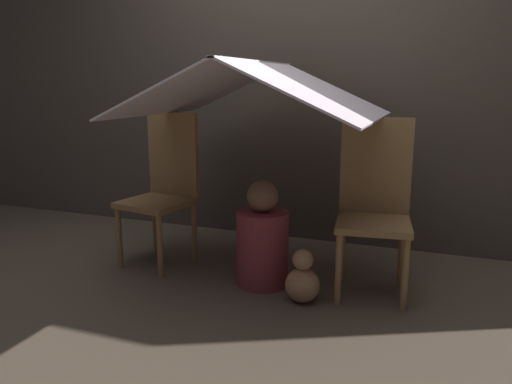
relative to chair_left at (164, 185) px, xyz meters
name	(u,v)px	position (x,y,z in m)	size (l,w,h in m)	color
ground_plane	(241,293)	(0.67, -0.33, -0.52)	(8.80, 8.80, 0.00)	brown
wall_back	(299,71)	(0.67, 0.81, 0.73)	(7.00, 0.05, 2.50)	#4C4238
chair_left	(164,185)	(0.00, 0.00, 0.00)	(0.46, 0.46, 0.98)	olive
chair_right	(374,202)	(1.35, 0.00, 0.00)	(0.45, 0.45, 0.98)	olive
sheet_canopy	(256,89)	(0.67, -0.08, 0.62)	(1.38, 1.18, 0.32)	silver
person_front	(262,242)	(0.74, -0.15, -0.26)	(0.31, 0.31, 0.62)	maroon
plush_toy	(302,281)	(1.03, -0.31, -0.40)	(0.19, 0.19, 0.30)	tan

